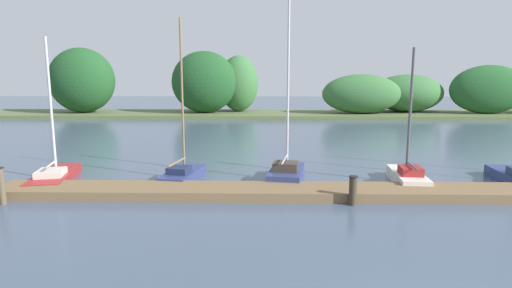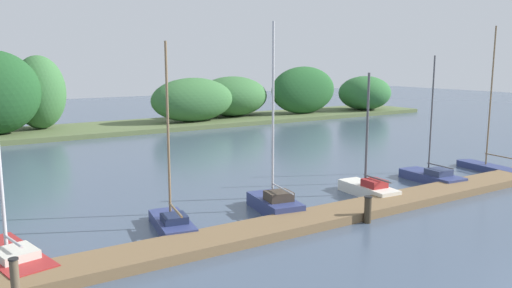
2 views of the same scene
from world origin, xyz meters
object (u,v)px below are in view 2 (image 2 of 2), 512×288
at_px(sailboat_3, 367,187).
at_px(sailboat_0, 9,254).
at_px(sailboat_1, 171,220).
at_px(mooring_piling_1, 368,209).
at_px(sailboat_5, 487,165).
at_px(sailboat_2, 274,201).
at_px(sailboat_4, 431,176).
at_px(mooring_piling_0, 15,283).

bearing_deg(sailboat_3, sailboat_0, 94.12).
distance_m(sailboat_1, mooring_piling_1, 7.51).
height_order(sailboat_1, sailboat_3, sailboat_1).
bearing_deg(sailboat_5, sailboat_1, 96.40).
relative_size(sailboat_0, sailboat_2, 0.79).
xyz_separation_m(sailboat_0, sailboat_3, (15.12, -0.17, 0.07)).
bearing_deg(sailboat_4, sailboat_0, 94.79).
bearing_deg(mooring_piling_0, sailboat_5, 7.42).
bearing_deg(mooring_piling_1, mooring_piling_0, -179.20).
bearing_deg(sailboat_3, sailboat_4, -83.22).
height_order(sailboat_0, sailboat_2, sailboat_2).
xyz_separation_m(sailboat_1, sailboat_4, (14.29, -0.30, -0.03)).
bearing_deg(mooring_piling_1, sailboat_5, 13.86).
bearing_deg(sailboat_5, mooring_piling_0, 104.81).
relative_size(sailboat_0, sailboat_5, 0.76).
bearing_deg(mooring_piling_1, sailboat_1, 153.04).
height_order(sailboat_1, mooring_piling_0, sailboat_1).
bearing_deg(sailboat_2, mooring_piling_1, -136.80).
bearing_deg(mooring_piling_1, sailboat_4, 22.21).
height_order(sailboat_0, sailboat_4, sailboat_4).
bearing_deg(mooring_piling_0, sailboat_3, 11.44).
distance_m(mooring_piling_0, mooring_piling_1, 12.46).
relative_size(sailboat_5, mooring_piling_1, 7.64).
xyz_separation_m(sailboat_2, mooring_piling_0, (-10.29, -3.40, 0.25)).
height_order(sailboat_2, mooring_piling_1, sailboat_2).
bearing_deg(sailboat_3, mooring_piling_0, 106.19).
xyz_separation_m(sailboat_2, mooring_piling_1, (2.17, -3.23, 0.11)).
distance_m(sailboat_3, mooring_piling_1, 4.13).
height_order(sailboat_1, mooring_piling_1, sailboat_1).
height_order(sailboat_1, sailboat_2, sailboat_2).
distance_m(sailboat_2, mooring_piling_0, 10.84).
bearing_deg(sailboat_2, mooring_piling_0, 117.61).
relative_size(sailboat_5, mooring_piling_0, 5.99).
distance_m(sailboat_2, sailboat_3, 5.08).
bearing_deg(sailboat_1, sailboat_0, 103.04).
distance_m(sailboat_2, sailboat_4, 9.77).
relative_size(sailboat_4, mooring_piling_0, 4.79).
bearing_deg(mooring_piling_0, sailboat_4, 9.28).
relative_size(mooring_piling_0, mooring_piling_1, 1.27).
xyz_separation_m(sailboat_5, mooring_piling_0, (-24.92, -3.25, 0.35)).
xyz_separation_m(sailboat_0, sailboat_1, (5.53, 0.30, 0.04)).
xyz_separation_m(sailboat_1, sailboat_5, (19.15, -0.33, -0.03)).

